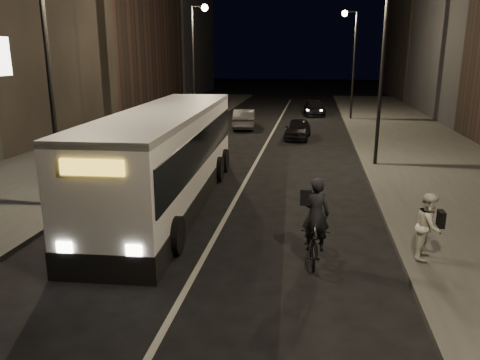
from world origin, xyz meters
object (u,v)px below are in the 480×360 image
at_px(streetlight_left_far, 196,50).
at_px(car_near, 298,129).
at_px(streetlight_left_near, 54,46).
at_px(cyclist_on_bicycle, 315,234).
at_px(streetlight_right_mid, 377,48).
at_px(pedestrian_woman, 429,226).
at_px(car_mid, 244,119).
at_px(car_far, 314,108).
at_px(city_bus, 168,153).
at_px(streetlight_right_far, 351,50).

bearing_deg(streetlight_left_far, car_near, -22.44).
distance_m(streetlight_left_near, car_near, 17.32).
bearing_deg(cyclist_on_bicycle, streetlight_right_mid, 75.88).
xyz_separation_m(streetlight_left_near, pedestrian_woman, (10.93, -2.53, -4.36)).
distance_m(car_near, car_mid, 5.27).
xyz_separation_m(car_mid, car_far, (4.88, 8.28, -0.09)).
height_order(streetlight_right_mid, pedestrian_woman, streetlight_right_mid).
bearing_deg(car_near, streetlight_left_far, 161.25).
xyz_separation_m(pedestrian_woman, car_far, (-2.86, 29.45, -0.41)).
bearing_deg(car_mid, streetlight_right_mid, 119.17).
height_order(streetlight_left_far, car_near, streetlight_left_far).
height_order(cyclist_on_bicycle, car_far, cyclist_on_bicycle).
relative_size(city_bus, car_near, 3.47).
bearing_deg(car_mid, pedestrian_woman, 104.17).
bearing_deg(cyclist_on_bicycle, car_far, 89.07).
height_order(car_near, car_mid, car_mid).
bearing_deg(streetlight_right_mid, pedestrian_woman, -88.54).
xyz_separation_m(city_bus, car_far, (5.01, 25.59, -1.21)).
distance_m(cyclist_on_bicycle, car_mid, 22.03).
bearing_deg(streetlight_left_near, streetlight_left_far, 90.00).
distance_m(streetlight_right_far, streetlight_left_far, 12.24).
bearing_deg(streetlight_left_near, cyclist_on_bicycle, -19.17).
relative_size(car_near, car_far, 0.87).
bearing_deg(car_mid, city_bus, 83.66).
xyz_separation_m(streetlight_right_mid, streetlight_right_far, (0.00, 16.00, 0.00)).
relative_size(pedestrian_woman, car_mid, 0.41).
xyz_separation_m(streetlight_right_far, car_mid, (-7.47, -5.37, -4.68)).
distance_m(city_bus, car_near, 14.38).
relative_size(streetlight_right_far, car_mid, 1.95).
xyz_separation_m(streetlight_left_far, car_far, (8.08, 8.91, -4.77)).
distance_m(streetlight_right_far, streetlight_left_near, 26.26).
distance_m(pedestrian_woman, car_far, 29.59).
bearing_deg(streetlight_right_mid, streetlight_left_far, 136.84).
relative_size(pedestrian_woman, car_near, 0.47).
height_order(streetlight_right_far, car_near, streetlight_right_far).
height_order(streetlight_right_mid, streetlight_left_far, same).
distance_m(streetlight_right_mid, pedestrian_woman, 11.40).
bearing_deg(pedestrian_woman, cyclist_on_bicycle, 117.04).
height_order(streetlight_right_far, city_bus, streetlight_right_far).
distance_m(streetlight_left_near, streetlight_left_far, 18.00).
bearing_deg(cyclist_on_bicycle, streetlight_left_near, 159.75).
xyz_separation_m(streetlight_right_mid, streetlight_left_far, (-10.66, 10.00, 0.00)).
distance_m(streetlight_right_mid, streetlight_right_far, 16.00).
bearing_deg(pedestrian_woman, car_far, 26.35).
relative_size(city_bus, pedestrian_woman, 7.35).
relative_size(pedestrian_woman, car_far, 0.41).
xyz_separation_m(streetlight_right_mid, car_near, (-3.58, 7.08, -4.75)).
height_order(streetlight_right_far, pedestrian_woman, streetlight_right_far).
distance_m(city_bus, car_mid, 17.35).
height_order(streetlight_left_far, city_bus, streetlight_left_far).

